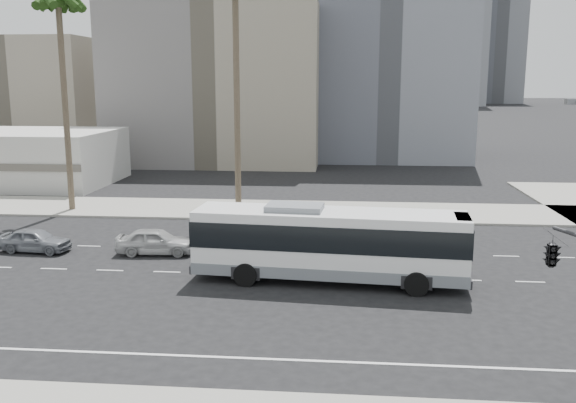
# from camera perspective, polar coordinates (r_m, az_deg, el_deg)

# --- Properties ---
(ground) EXTENTS (700.00, 700.00, 0.00)m
(ground) POSITION_cam_1_polar(r_m,az_deg,el_deg) (31.04, -0.38, -6.86)
(ground) COLOR black
(ground) RESTS_ON ground
(sidewalk_north) EXTENTS (120.00, 7.00, 0.15)m
(sidewalk_north) POSITION_cam_1_polar(r_m,az_deg,el_deg) (45.97, 1.45, -0.84)
(sidewalk_north) COLOR gray
(sidewalk_north) RESTS_ON ground
(midrise_beige_west) EXTENTS (24.00, 18.00, 18.00)m
(midrise_beige_west) POSITION_cam_1_polar(r_m,az_deg,el_deg) (75.86, -6.30, 10.58)
(midrise_beige_west) COLOR gray
(midrise_beige_west) RESTS_ON ground
(midrise_gray_center) EXTENTS (20.00, 20.00, 26.00)m
(midrise_gray_center) POSITION_cam_1_polar(r_m,az_deg,el_deg) (81.63, 8.95, 13.36)
(midrise_gray_center) COLOR slate
(midrise_gray_center) RESTS_ON ground
(midrise_beige_far) EXTENTS (18.00, 16.00, 15.00)m
(midrise_beige_far) POSITION_cam_1_polar(r_m,az_deg,el_deg) (89.30, -22.41, 8.93)
(midrise_beige_far) COLOR gray
(midrise_beige_far) RESTS_ON ground
(civic_tower) EXTENTS (42.00, 42.00, 129.00)m
(civic_tower) POSITION_cam_1_polar(r_m,az_deg,el_deg) (280.97, 4.25, 17.02)
(civic_tower) COLOR beige
(civic_tower) RESTS_ON ground
(highrise_right) EXTENTS (26.00, 26.00, 70.00)m
(highrise_right) POSITION_cam_1_polar(r_m,az_deg,el_deg) (264.03, 14.85, 16.24)
(highrise_right) COLOR #565961
(highrise_right) RESTS_ON ground
(highrise_far) EXTENTS (22.00, 22.00, 60.00)m
(highrise_far) POSITION_cam_1_polar(r_m,az_deg,el_deg) (297.80, 18.71, 14.44)
(highrise_far) COLOR #565961
(highrise_far) RESTS_ON ground
(city_bus) EXTENTS (13.25, 4.01, 3.75)m
(city_bus) POSITION_cam_1_polar(r_m,az_deg,el_deg) (29.70, 3.83, -3.76)
(city_bus) COLOR white
(city_bus) RESTS_ON ground
(car_a) EXTENTS (2.05, 4.45, 1.48)m
(car_a) POSITION_cam_1_polar(r_m,az_deg,el_deg) (35.39, -12.18, -3.62)
(car_a) COLOR #B4B4B4
(car_a) RESTS_ON ground
(car_b) EXTENTS (1.96, 4.13, 1.36)m
(car_b) POSITION_cam_1_polar(r_m,az_deg,el_deg) (37.92, -22.39, -3.32)
(car_b) COLOR gray
(car_b) RESTS_ON ground
(traffic_signal) EXTENTS (2.50, 3.48, 5.43)m
(traffic_signal) POSITION_cam_1_polar(r_m,az_deg,el_deg) (19.62, 23.85, -4.74)
(traffic_signal) COLOR #262628
(traffic_signal) RESTS_ON ground
(palm_mid) EXTENTS (5.35, 5.35, 16.52)m
(palm_mid) POSITION_cam_1_polar(r_m,az_deg,el_deg) (48.32, -20.52, 16.70)
(palm_mid) COLOR brown
(palm_mid) RESTS_ON ground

